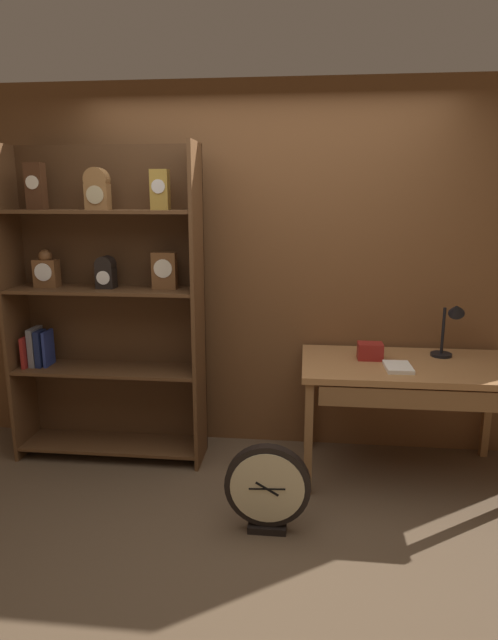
# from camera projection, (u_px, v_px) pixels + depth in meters

# --- Properties ---
(ground_plane) EXTENTS (10.00, 10.00, 0.00)m
(ground_plane) POSITION_uv_depth(u_px,v_px,m) (247.00, 554.00, 2.79)
(ground_plane) COLOR brown
(back_wood_panel) EXTENTS (4.80, 0.05, 2.60)m
(back_wood_panel) POSITION_uv_depth(u_px,v_px,m) (267.00, 272.00, 3.83)
(back_wood_panel) COLOR brown
(back_wood_panel) RESTS_ON ground
(bookshelf) EXTENTS (1.32, 0.35, 2.17)m
(bookshelf) POSITION_uv_depth(u_px,v_px,m) (104.00, 305.00, 3.66)
(bookshelf) COLOR brown
(bookshelf) RESTS_ON ground
(workbench) EXTENTS (1.37, 0.74, 0.78)m
(workbench) POSITION_uv_depth(u_px,v_px,m) (408.00, 377.00, 3.42)
(workbench) COLOR #9E6B3D
(workbench) RESTS_ON ground
(desk_lamp) EXTENTS (0.20, 0.20, 0.40)m
(desk_lamp) POSITION_uv_depth(u_px,v_px,m) (451.00, 324.00, 3.49)
(desk_lamp) COLOR black
(desk_lamp) RESTS_ON workbench
(toolbox_small) EXTENTS (0.16, 0.12, 0.11)m
(toolbox_small) POSITION_uv_depth(u_px,v_px,m) (370.00, 351.00, 3.50)
(toolbox_small) COLOR maroon
(toolbox_small) RESTS_ON workbench
(open_repair_manual) EXTENTS (0.17, 0.22, 0.02)m
(open_repair_manual) POSITION_uv_depth(u_px,v_px,m) (398.00, 367.00, 3.31)
(open_repair_manual) COLOR silver
(open_repair_manual) RESTS_ON workbench
(round_clock_large) EXTENTS (0.48, 0.11, 0.52)m
(round_clock_large) POSITION_uv_depth(u_px,v_px,m) (267.00, 488.00, 2.93)
(round_clock_large) COLOR black
(round_clock_large) RESTS_ON ground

